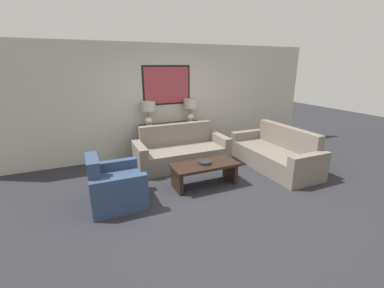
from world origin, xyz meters
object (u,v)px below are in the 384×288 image
at_px(table_lamp_right, 190,107).
at_px(console_table, 171,140).
at_px(coffee_table, 205,169).
at_px(armchair_near_back_wall, 115,187).
at_px(decorative_bowl, 205,162).
at_px(couch_by_back_wall, 181,152).
at_px(couch_by_side, 275,154).
at_px(table_lamp_left, 148,110).

bearing_deg(table_lamp_right, console_table, 180.00).
distance_m(console_table, coffee_table, 1.84).
xyz_separation_m(coffee_table, armchair_near_back_wall, (-1.63, -0.00, -0.03)).
bearing_deg(decorative_bowl, console_table, 90.32).
relative_size(couch_by_back_wall, couch_by_side, 1.00).
xyz_separation_m(table_lamp_left, couch_by_back_wall, (0.53, -0.67, -0.89)).
bearing_deg(couch_by_side, console_table, 137.94).
relative_size(console_table, coffee_table, 1.24).
height_order(table_lamp_left, decorative_bowl, table_lamp_left).
relative_size(table_lamp_left, decorative_bowl, 2.35).
distance_m(coffee_table, decorative_bowl, 0.14).
relative_size(table_lamp_left, couch_by_back_wall, 0.27).
bearing_deg(decorative_bowl, couch_by_side, 5.81).
bearing_deg(console_table, table_lamp_left, -180.00).
bearing_deg(armchair_near_back_wall, couch_by_back_wall, 36.19).
distance_m(table_lamp_left, decorative_bowl, 2.05).
bearing_deg(decorative_bowl, couch_by_back_wall, 90.51).
height_order(table_lamp_right, decorative_bowl, table_lamp_right).
xyz_separation_m(couch_by_side, decorative_bowl, (-1.83, -0.19, 0.17)).
height_order(couch_by_back_wall, decorative_bowl, couch_by_back_wall).
bearing_deg(console_table, table_lamp_right, -0.00).
distance_m(couch_by_side, coffee_table, 1.83).
bearing_deg(table_lamp_left, couch_by_side, -35.03).
height_order(table_lamp_right, couch_by_side, table_lamp_right).
distance_m(console_table, couch_by_back_wall, 0.68).
bearing_deg(coffee_table, console_table, 90.48).
height_order(table_lamp_left, couch_by_side, table_lamp_left).
xyz_separation_m(couch_by_back_wall, decorative_bowl, (0.01, -1.18, 0.17)).
height_order(table_lamp_left, couch_by_back_wall, table_lamp_left).
bearing_deg(couch_by_back_wall, coffee_table, -89.25).
distance_m(table_lamp_left, couch_by_back_wall, 1.23).
distance_m(table_lamp_left, coffee_table, 2.10).
xyz_separation_m(table_lamp_left, table_lamp_right, (1.06, 0.00, 0.00)).
xyz_separation_m(table_lamp_right, decorative_bowl, (-0.52, -1.84, -0.73)).
bearing_deg(armchair_near_back_wall, decorative_bowl, 0.03).
bearing_deg(table_lamp_right, couch_by_back_wall, -128.39).
bearing_deg(table_lamp_left, console_table, 0.00).
xyz_separation_m(console_table, couch_by_side, (1.84, -1.66, -0.11)).
height_order(coffee_table, decorative_bowl, decorative_bowl).
xyz_separation_m(couch_by_back_wall, couch_by_side, (1.84, -0.99, 0.00)).
distance_m(table_lamp_left, armchair_near_back_wall, 2.32).
height_order(couch_by_back_wall, coffee_table, couch_by_back_wall).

